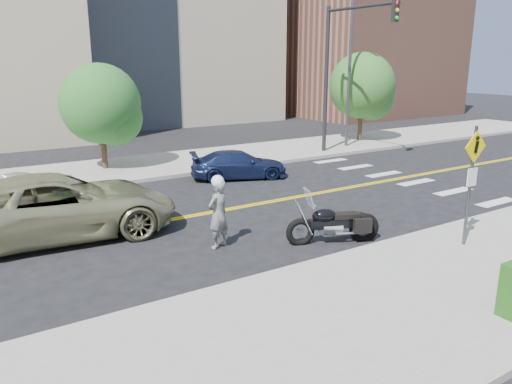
{
  "coord_description": "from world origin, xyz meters",
  "views": [
    {
      "loc": [
        -6.64,
        -13.44,
        4.67
      ],
      "look_at": [
        0.43,
        -2.44,
        1.2
      ],
      "focal_mm": 35.0,
      "sensor_mm": 36.0,
      "label": 1
    }
  ],
  "objects_px": {
    "pedestrian_sign": "(472,175)",
    "suv": "(59,206)",
    "parked_car_blue": "(239,165)",
    "motorcyclist": "(218,212)",
    "parked_car_silver": "(32,194)",
    "motorcycle": "(334,215)"
  },
  "relations": [
    {
      "from": "pedestrian_sign",
      "to": "parked_car_blue",
      "type": "relative_size",
      "value": 0.77
    },
    {
      "from": "suv",
      "to": "parked_car_blue",
      "type": "relative_size",
      "value": 1.6
    },
    {
      "from": "suv",
      "to": "parked_car_silver",
      "type": "bearing_deg",
      "value": 10.67
    },
    {
      "from": "pedestrian_sign",
      "to": "suv",
      "type": "distance_m",
      "value": 10.67
    },
    {
      "from": "motorcyclist",
      "to": "parked_car_silver",
      "type": "xyz_separation_m",
      "value": [
        -3.5,
        5.7,
        -0.32
      ]
    },
    {
      "from": "pedestrian_sign",
      "to": "suv",
      "type": "height_order",
      "value": "pedestrian_sign"
    },
    {
      "from": "pedestrian_sign",
      "to": "parked_car_silver",
      "type": "relative_size",
      "value": 0.79
    },
    {
      "from": "pedestrian_sign",
      "to": "motorcycle",
      "type": "height_order",
      "value": "pedestrian_sign"
    },
    {
      "from": "motorcyclist",
      "to": "suv",
      "type": "height_order",
      "value": "motorcyclist"
    },
    {
      "from": "suv",
      "to": "parked_car_blue",
      "type": "distance_m",
      "value": 8.37
    },
    {
      "from": "pedestrian_sign",
      "to": "parked_car_blue",
      "type": "height_order",
      "value": "pedestrian_sign"
    },
    {
      "from": "motorcycle",
      "to": "parked_car_silver",
      "type": "xyz_separation_m",
      "value": [
        -6.21,
        7.02,
        -0.12
      ]
    },
    {
      "from": "motorcycle",
      "to": "parked_car_silver",
      "type": "bearing_deg",
      "value": 153.24
    },
    {
      "from": "motorcyclist",
      "to": "pedestrian_sign",
      "type": "bearing_deg",
      "value": 126.46
    },
    {
      "from": "parked_car_silver",
      "to": "parked_car_blue",
      "type": "distance_m",
      "value": 7.94
    },
    {
      "from": "motorcyclist",
      "to": "suv",
      "type": "xyz_separation_m",
      "value": [
        -3.24,
        3.0,
        -0.08
      ]
    },
    {
      "from": "parked_car_blue",
      "to": "motorcycle",
      "type": "bearing_deg",
      "value": -172.34
    },
    {
      "from": "parked_car_blue",
      "to": "pedestrian_sign",
      "type": "bearing_deg",
      "value": -155.75
    },
    {
      "from": "motorcyclist",
      "to": "parked_car_blue",
      "type": "height_order",
      "value": "motorcyclist"
    },
    {
      "from": "parked_car_silver",
      "to": "pedestrian_sign",
      "type": "bearing_deg",
      "value": -149.99
    },
    {
      "from": "motorcycle",
      "to": "parked_car_blue",
      "type": "relative_size",
      "value": 0.63
    },
    {
      "from": "motorcycle",
      "to": "parked_car_silver",
      "type": "relative_size",
      "value": 0.64
    }
  ]
}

